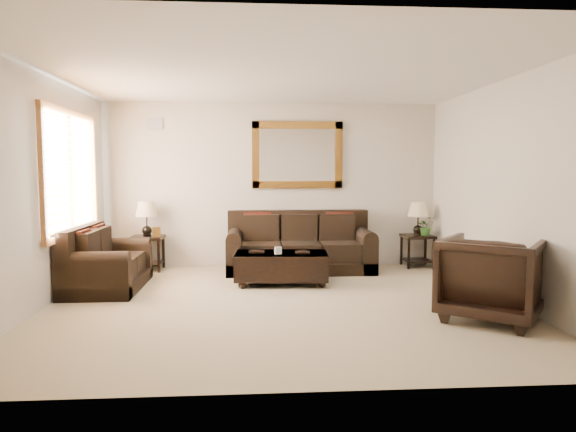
{
  "coord_description": "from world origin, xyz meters",
  "views": [
    {
      "loc": [
        -0.33,
        -6.04,
        1.58
      ],
      "look_at": [
        0.13,
        0.6,
        1.0
      ],
      "focal_mm": 32.0,
      "sensor_mm": 36.0,
      "label": 1
    }
  ],
  "objects": [
    {
      "name": "room",
      "position": [
        0.0,
        0.0,
        1.35
      ],
      "size": [
        5.51,
        5.01,
        2.71
      ],
      "color": "gray",
      "rests_on": "ground"
    },
    {
      "name": "window",
      "position": [
        -2.7,
        0.9,
        1.55
      ],
      "size": [
        0.07,
        1.96,
        1.66
      ],
      "color": "white",
      "rests_on": "room"
    },
    {
      "name": "mirror",
      "position": [
        0.42,
        2.47,
        1.85
      ],
      "size": [
        1.5,
        0.06,
        1.1
      ],
      "color": "#542A10",
      "rests_on": "room"
    },
    {
      "name": "air_vent",
      "position": [
        -1.9,
        2.48,
        2.35
      ],
      "size": [
        0.25,
        0.02,
        0.18
      ],
      "primitive_type": "cube",
      "color": "#999999",
      "rests_on": "room"
    },
    {
      "name": "sofa",
      "position": [
        0.42,
        2.05,
        0.34
      ],
      "size": [
        2.3,
        0.99,
        0.94
      ],
      "color": "black",
      "rests_on": "room"
    },
    {
      "name": "loveseat",
      "position": [
        -2.34,
        0.94,
        0.31
      ],
      "size": [
        0.9,
        1.52,
        0.85
      ],
      "rotation": [
        0.0,
        0.0,
        1.57
      ],
      "color": "black",
      "rests_on": "room"
    },
    {
      "name": "end_table_left",
      "position": [
        -2.01,
        2.21,
        0.72
      ],
      "size": [
        0.5,
        0.5,
        1.11
      ],
      "color": "black",
      "rests_on": "room"
    },
    {
      "name": "end_table_right",
      "position": [
        2.4,
        2.22,
        0.7
      ],
      "size": [
        0.49,
        0.49,
        1.07
      ],
      "color": "black",
      "rests_on": "room"
    },
    {
      "name": "coffee_table",
      "position": [
        0.07,
        1.06,
        0.28
      ],
      "size": [
        1.34,
        0.78,
        0.55
      ],
      "rotation": [
        0.0,
        0.0,
        -0.06
      ],
      "color": "black",
      "rests_on": "room"
    },
    {
      "name": "armchair",
      "position": [
        2.2,
        -0.84,
        0.49
      ],
      "size": [
        1.3,
        1.29,
        0.98
      ],
      "primitive_type": "imported",
      "rotation": [
        0.0,
        0.0,
        2.48
      ],
      "color": "black",
      "rests_on": "floor"
    },
    {
      "name": "potted_plant",
      "position": [
        2.51,
        2.13,
        0.65
      ],
      "size": [
        0.34,
        0.36,
        0.24
      ],
      "primitive_type": "imported",
      "rotation": [
        0.0,
        0.0,
        0.22
      ],
      "color": "#28501B",
      "rests_on": "end_table_right"
    }
  ]
}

